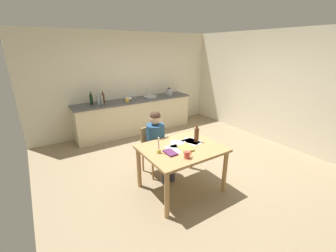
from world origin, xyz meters
The scene contains 26 objects.
ground_plane centered at (0.00, 0.00, -0.02)m, with size 5.20×5.20×0.04m, color #937F60.
wall_back centered at (0.00, 2.60, 1.30)m, with size 5.20×0.12×2.60m, color silver.
wall_right centered at (2.60, 0.00, 1.30)m, with size 0.12×5.20×2.60m, color silver.
kitchen_counter centered at (0.00, 2.24, 0.45)m, with size 3.19×0.64×0.90m.
dining_table centered at (-0.50, -0.56, 0.64)m, with size 1.21×0.97×0.75m.
chair_at_table centered at (-0.60, 0.17, 0.48)m, with size 0.42×0.42×0.86m.
person_seated centered at (-0.59, 0.02, 0.68)m, with size 0.34×0.60×1.19m.
coffee_mug centered at (-0.63, -0.87, 0.80)m, with size 0.12×0.08×0.10m.
candlestick centered at (-0.89, -0.53, 0.82)m, with size 0.06×0.06×0.25m.
book_magazine centered at (-0.48, -0.64, 0.76)m, with size 0.18×0.24×0.03m, color #9E9547.
book_cookery centered at (-0.76, -0.63, 0.76)m, with size 0.14×0.22×0.03m, color #5A2854.
paper_letter centered at (-0.21, -0.48, 0.75)m, with size 0.21×0.30×0.00m, color white.
paper_bill centered at (-0.62, -0.55, 0.75)m, with size 0.21×0.30×0.00m, color white.
paper_envelope centered at (-0.22, -0.45, 0.75)m, with size 0.21×0.30×0.00m, color white.
paper_receipt centered at (-0.48, -0.41, 0.75)m, with size 0.21×0.30×0.00m, color white.
wine_bottle_on_table centered at (-0.16, -0.51, 0.87)m, with size 0.08×0.08×0.29m.
sink_unit centered at (0.47, 2.24, 0.92)m, with size 0.36×0.36×0.24m.
bottle_oil centered at (-1.10, 2.29, 1.03)m, with size 0.07×0.07×0.31m.
bottle_vinegar centered at (-0.97, 2.15, 1.01)m, with size 0.07×0.07×0.27m.
bottle_wine_red centered at (-0.89, 2.16, 1.02)m, with size 0.07×0.07×0.28m.
bottle_sauce centered at (-0.81, 2.30, 1.02)m, with size 0.08×0.08×0.29m.
mixing_bowl centered at (-0.16, 2.27, 0.94)m, with size 0.18×0.18×0.08m, color white.
stovetop_kettle centered at (1.10, 2.24, 1.00)m, with size 0.18×0.18×0.22m.
wine_glass_near_sink centered at (0.06, 2.39, 1.01)m, with size 0.07×0.07×0.15m.
wine_glass_by_kettle centered at (-0.05, 2.39, 1.01)m, with size 0.07×0.07×0.15m.
teacup_on_counter centered at (-0.27, 2.09, 0.95)m, with size 0.12×0.09×0.09m.
Camera 1 is at (-2.34, -3.02, 2.22)m, focal length 23.34 mm.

